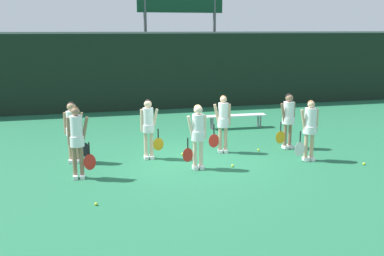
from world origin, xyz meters
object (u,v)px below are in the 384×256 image
at_px(tennis_ball_4, 258,150).
at_px(player_6, 288,116).
at_px(player_0, 77,137).
at_px(player_2, 310,126).
at_px(scoreboard, 180,8).
at_px(bench_courtside, 236,117).
at_px(tennis_ball_0, 183,154).
at_px(player_5, 223,120).
at_px(player_3, 73,127).
at_px(tennis_ball_2, 96,204).
at_px(tennis_ball_1, 233,166).
at_px(player_4, 149,124).
at_px(tennis_ball_5, 364,164).
at_px(tennis_ball_3, 201,141).
at_px(player_1, 198,131).

bearing_deg(tennis_ball_4, player_6, 5.94).
bearing_deg(player_0, player_2, 1.23).
relative_size(scoreboard, player_6, 3.39).
distance_m(player_6, tennis_ball_4, 1.33).
xyz_separation_m(scoreboard, player_6, (1.22, -8.70, -3.41)).
height_order(bench_courtside, tennis_ball_0, bench_courtside).
bearing_deg(player_0, player_5, 19.72).
relative_size(player_2, player_6, 1.00).
bearing_deg(tennis_ball_4, player_3, 177.91).
distance_m(scoreboard, player_2, 10.65).
distance_m(scoreboard, tennis_ball_0, 9.90).
bearing_deg(tennis_ball_0, tennis_ball_2, -128.96).
distance_m(player_5, tennis_ball_4, 1.41).
bearing_deg(tennis_ball_0, tennis_ball_1, -54.38).
bearing_deg(player_4, tennis_ball_1, -32.87).
xyz_separation_m(scoreboard, player_0, (-4.80, -9.98, -3.37)).
distance_m(player_4, tennis_ball_5, 5.77).
xyz_separation_m(player_2, tennis_ball_3, (-2.25, 2.65, -0.92)).
xyz_separation_m(bench_courtside, player_2, (0.52, -4.29, 0.54)).
xyz_separation_m(player_4, tennis_ball_5, (5.33, -2.00, -0.92)).
bearing_deg(tennis_ball_1, tennis_ball_2, -153.73).
height_order(player_6, tennis_ball_3, player_6).
bearing_deg(player_0, player_6, 13.53).
relative_size(tennis_ball_4, tennis_ball_5, 0.97).
bearing_deg(player_2, player_3, 167.88).
distance_m(tennis_ball_1, tennis_ball_2, 3.93).
xyz_separation_m(scoreboard, tennis_ball_5, (2.41, -10.76, -4.34)).
height_order(tennis_ball_4, tennis_ball_5, tennis_ball_5).
relative_size(scoreboard, tennis_ball_0, 81.60).
xyz_separation_m(bench_courtside, tennis_ball_1, (-1.66, -4.34, -0.39)).
height_order(player_1, player_6, player_1).
xyz_separation_m(scoreboard, player_2, (1.20, -10.01, -3.42)).
xyz_separation_m(player_2, tennis_ball_5, (1.21, -0.75, -0.92)).
relative_size(player_6, tennis_ball_2, 25.27).
height_order(player_6, tennis_ball_2, player_6).
distance_m(player_1, tennis_ball_3, 2.90).
bearing_deg(player_1, tennis_ball_5, -9.52).
bearing_deg(player_2, scoreboard, 97.65).
height_order(player_5, tennis_ball_4, player_5).
bearing_deg(tennis_ball_4, player_5, 172.54).
bearing_deg(tennis_ball_1, tennis_ball_0, 125.62).
bearing_deg(tennis_ball_2, scoreboard, 69.15).
relative_size(player_3, tennis_ball_5, 23.97).
relative_size(player_6, tennis_ball_1, 25.50).
height_order(player_0, player_1, player_0).
height_order(scoreboard, player_4, scoreboard).
xyz_separation_m(bench_courtside, player_1, (-2.56, -4.26, 0.55)).
xyz_separation_m(scoreboard, player_3, (-4.91, -8.61, -3.41)).
xyz_separation_m(player_5, player_6, (2.01, -0.04, 0.02)).
distance_m(player_2, tennis_ball_1, 2.36).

